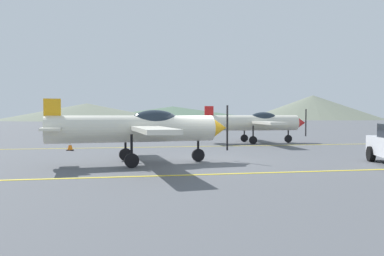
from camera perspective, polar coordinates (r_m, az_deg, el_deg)
ground_plane at (r=15.57m, az=2.43°, el=-5.21°), size 400.00×400.00×0.00m
apron_line_near at (r=12.26m, az=5.87°, el=-7.17°), size 80.00×0.16×0.01m
apron_line_far at (r=22.51m, az=-1.40°, el=-2.95°), size 80.00×0.16×0.01m
airplane_near at (r=14.74m, az=-8.12°, el=0.04°), size 7.53×8.65×2.58m
airplane_mid at (r=25.92m, az=9.90°, el=0.89°), size 7.47×8.61×2.58m
traffic_cone_front at (r=21.27m, az=-18.60°, el=-2.58°), size 0.36×0.36×0.59m
hill_centerleft at (r=148.53m, az=-16.15°, el=2.48°), size 66.83×66.83×6.55m
hill_centerright at (r=173.96m, az=-3.03°, el=2.41°), size 86.72×86.72×6.08m
hill_right at (r=169.91m, az=18.42°, el=3.09°), size 58.65×58.65×10.71m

